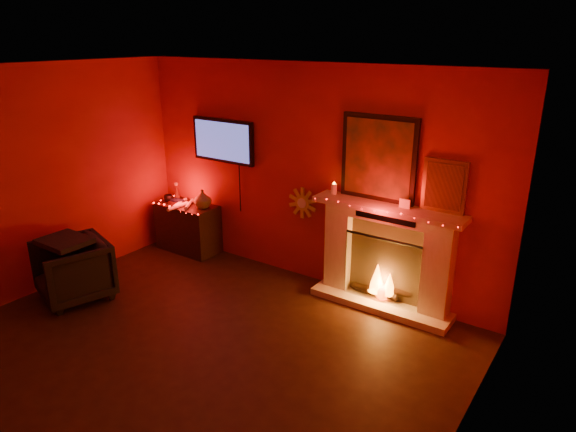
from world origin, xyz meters
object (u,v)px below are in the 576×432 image
Objects in this scene: fireplace at (386,247)px; tv at (223,141)px; console_table at (188,225)px; armchair at (73,270)px; sunburst_clock at (302,203)px.

fireplace is 2.61m from tv.
console_table reaches higher than armchair.
sunburst_clock is at bearing 175.63° from fireplace.
tv reaches higher than console_table.
console_table is at bearing -173.12° from sunburst_clock.
fireplace is at bearing -1.50° from tv.
sunburst_clock reaches higher than console_table.
tv is at bearing 89.88° from armchair.
armchair is (-1.90, -2.04, -0.64)m from sunburst_clock.
console_table is 1.82m from armchair.
console_table is (-0.57, -0.19, -1.26)m from tv.
console_table is 1.21× the size of armchair.
tv reaches higher than sunburst_clock.
fireplace is 3.67m from armchair.
fireplace is 2.28× the size of console_table.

